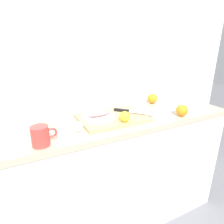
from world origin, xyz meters
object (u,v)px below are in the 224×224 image
Objects in this scene: chef_knife at (129,111)px; coffee_mug_0 at (69,129)px; lemon_0 at (125,117)px; white_plate at (99,117)px; cutting_board at (112,118)px; fish_fillet at (99,113)px; coffee_mug_1 at (41,136)px.

coffee_mug_0 is (-0.46, -0.15, 0.02)m from chef_knife.
chef_knife is 1.97× the size of coffee_mug_0.
coffee_mug_0 is (-0.35, -0.02, -0.00)m from lemon_0.
coffee_mug_0 is (-0.23, -0.14, 0.02)m from white_plate.
fish_fillet is at bearing 175.27° from cutting_board.
chef_knife is at bearing 50.23° from lemon_0.
lemon_0 is at bearing 3.11° from coffee_mug_0.
lemon_0 reaches higher than chef_knife.
coffee_mug_1 is (-0.37, -0.17, 0.02)m from white_plate.
fish_fillet reaches higher than white_plate.
lemon_0 is at bearing -45.87° from white_plate.
fish_fillet is 0.17m from lemon_0.
chef_knife reaches higher than cutting_board.
coffee_mug_0 is at bearing 8.28° from coffee_mug_1.
white_plate is 0.27m from coffee_mug_0.
chef_knife is at bearing 15.88° from coffee_mug_1.
cutting_board is 0.35m from coffee_mug_0.
white_plate is 0.92× the size of chef_knife.
coffee_mug_1 is (-0.50, -0.04, -0.00)m from lemon_0.
cutting_board is at bearing 18.65° from coffee_mug_1.
white_plate is 0.23m from chef_knife.
white_plate is at bearing 32.08° from coffee_mug_0.
cutting_board is 0.49m from coffee_mug_1.
chef_knife is (0.14, 0.01, 0.02)m from cutting_board.
coffee_mug_1 is (-0.14, -0.02, -0.00)m from coffee_mug_0.
white_plate is 1.67× the size of coffee_mug_1.
fish_fillet is at bearing 23.78° from coffee_mug_1.
lemon_0 is at bearing -83.36° from chef_knife.
chef_knife is 0.17m from lemon_0.
fish_fillet is at bearing 32.08° from coffee_mug_0.
chef_knife is 1.82× the size of coffee_mug_1.
fish_fillet is 0.23m from chef_knife.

